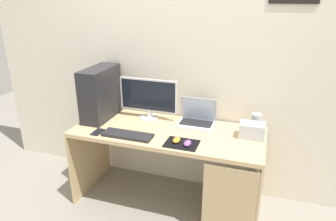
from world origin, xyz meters
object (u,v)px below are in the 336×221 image
at_px(monitor, 148,98).
at_px(cell_phone, 98,132).
at_px(speaker, 256,122).
at_px(pc_tower, 101,93).
at_px(mouse_right, 187,143).
at_px(keyboard, 128,135).
at_px(projector, 252,130).
at_px(mouse_left, 177,140).
at_px(laptop, 197,119).

relative_size(monitor, cell_phone, 4.21).
xyz_separation_m(speaker, cell_phone, (-1.26, -0.48, -0.07)).
height_order(pc_tower, mouse_right, pc_tower).
xyz_separation_m(keyboard, mouse_right, (0.51, -0.01, 0.01)).
height_order(pc_tower, speaker, pc_tower).
relative_size(projector, mouse_left, 2.08).
distance_m(laptop, cell_phone, 0.87).
relative_size(speaker, mouse_right, 1.53).
bearing_deg(mouse_left, speaker, 37.56).
bearing_deg(laptop, keyboard, -137.62).
height_order(projector, mouse_right, projector).
xyz_separation_m(projector, mouse_right, (-0.46, -0.31, -0.04)).
height_order(monitor, cell_phone, monitor).
bearing_deg(keyboard, projector, 17.26).
height_order(speaker, keyboard, speaker).
height_order(laptop, projector, laptop).
distance_m(pc_tower, mouse_right, 0.98).
bearing_deg(monitor, speaker, 2.89).
bearing_deg(laptop, speaker, 2.89).
bearing_deg(mouse_left, pc_tower, 161.14).
bearing_deg(pc_tower, projector, 0.05).
distance_m(pc_tower, cell_phone, 0.41).
distance_m(monitor, cell_phone, 0.55).
relative_size(pc_tower, cell_phone, 3.66).
bearing_deg(keyboard, mouse_left, 2.77).
bearing_deg(monitor, cell_phone, -124.58).
bearing_deg(speaker, cell_phone, -159.27).
distance_m(laptop, mouse_left, 0.42).
bearing_deg(pc_tower, keyboard, -36.55).
bearing_deg(projector, pc_tower, -179.95).
distance_m(pc_tower, mouse_left, 0.89).
relative_size(laptop, cell_phone, 2.48).
xyz_separation_m(pc_tower, speaker, (1.39, 0.16, -0.16)).
height_order(pc_tower, laptop, pc_tower).
bearing_deg(speaker, mouse_right, -135.74).
bearing_deg(mouse_left, projector, 26.89).
distance_m(mouse_left, cell_phone, 0.69).
distance_m(pc_tower, speaker, 1.41).
height_order(mouse_left, cell_phone, mouse_left).
distance_m(projector, mouse_right, 0.55).
relative_size(pc_tower, keyboard, 1.13).
bearing_deg(monitor, pc_tower, -165.24).
bearing_deg(projector, mouse_left, -153.11).
bearing_deg(mouse_left, monitor, 134.88).
relative_size(laptop, mouse_right, 3.36).
bearing_deg(laptop, pc_tower, -171.25).
relative_size(pc_tower, monitor, 0.87).
xyz_separation_m(projector, keyboard, (-0.97, -0.30, -0.05)).
xyz_separation_m(monitor, mouse_left, (0.39, -0.39, -0.18)).
bearing_deg(laptop, mouse_right, -85.81).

